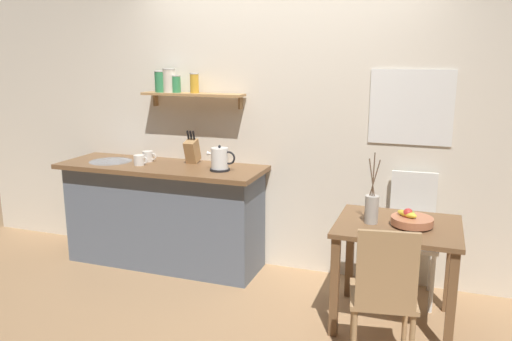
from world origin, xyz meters
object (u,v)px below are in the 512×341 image
at_px(twig_vase, 372,208).
at_px(coffee_mug_by_sink, 140,160).
at_px(coffee_mug_spare, 148,156).
at_px(knife_block, 192,151).
at_px(dining_table, 397,242).
at_px(dining_chair_far, 411,230).
at_px(fruit_bowl, 411,220).
at_px(dining_chair_near, 384,293).
at_px(electric_kettle, 220,159).

bearing_deg(twig_vase, coffee_mug_by_sink, 170.42).
bearing_deg(coffee_mug_spare, twig_vase, -13.79).
relative_size(twig_vase, knife_block, 1.67).
distance_m(dining_table, dining_chair_far, 0.52).
bearing_deg(fruit_bowl, coffee_mug_by_sink, 172.04).
distance_m(dining_table, dining_chair_near, 0.65).
xyz_separation_m(twig_vase, knife_block, (-1.64, 0.56, 0.20)).
relative_size(dining_chair_far, knife_block, 3.29).
xyz_separation_m(dining_chair_near, electric_kettle, (-1.45, 0.99, 0.49)).
distance_m(dining_chair_near, twig_vase, 0.70).
xyz_separation_m(dining_chair_near, knife_block, (-1.80, 1.17, 0.52)).
bearing_deg(fruit_bowl, electric_kettle, 166.92).
height_order(fruit_bowl, knife_block, knife_block).
bearing_deg(coffee_mug_spare, fruit_bowl, -11.75).
relative_size(fruit_bowl, twig_vase, 0.57).
bearing_deg(dining_chair_far, coffee_mug_spare, -179.01).
bearing_deg(knife_block, coffee_mug_by_sink, -151.50).
relative_size(dining_chair_near, fruit_bowl, 3.35).
distance_m(dining_table, fruit_bowl, 0.20).
bearing_deg(dining_chair_far, dining_chair_near, -94.41).
xyz_separation_m(dining_chair_far, coffee_mug_spare, (-2.30, -0.04, 0.43)).
bearing_deg(dining_table, twig_vase, -168.58).
relative_size(dining_table, coffee_mug_by_sink, 6.21).
distance_m(electric_kettle, coffee_mug_spare, 0.77).
bearing_deg(electric_kettle, knife_block, 152.63).
distance_m(fruit_bowl, knife_block, 1.99).
xyz_separation_m(dining_chair_near, twig_vase, (-0.16, 0.61, 0.32)).
relative_size(dining_chair_near, electric_kettle, 3.78).
bearing_deg(coffee_mug_spare, coffee_mug_by_sink, -86.21).
relative_size(fruit_bowl, electric_kettle, 1.13).
distance_m(dining_table, knife_block, 1.94).
relative_size(dining_chair_near, dining_chair_far, 0.96).
bearing_deg(dining_table, coffee_mug_spare, 168.17).
distance_m(fruit_bowl, twig_vase, 0.27).
bearing_deg(electric_kettle, dining_chair_far, 5.92).
bearing_deg(knife_block, twig_vase, -18.95).
distance_m(dining_chair_near, coffee_mug_by_sink, 2.44).
relative_size(dining_chair_far, electric_kettle, 3.92).
bearing_deg(dining_chair_far, knife_block, 179.42).
bearing_deg(knife_block, dining_chair_near, -33.03).
height_order(fruit_bowl, electric_kettle, electric_kettle).
xyz_separation_m(knife_block, coffee_mug_by_sink, (-0.40, -0.22, -0.07)).
height_order(twig_vase, electric_kettle, twig_vase).
distance_m(coffee_mug_by_sink, coffee_mug_spare, 0.16).
xyz_separation_m(twig_vase, electric_kettle, (-1.29, 0.38, 0.18)).
bearing_deg(coffee_mug_spare, dining_chair_far, 0.99).
relative_size(dining_table, coffee_mug_spare, 6.19).
distance_m(dining_table, twig_vase, 0.30).
bearing_deg(dining_chair_near, dining_chair_far, 85.59).
relative_size(dining_table, fruit_bowl, 2.97).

